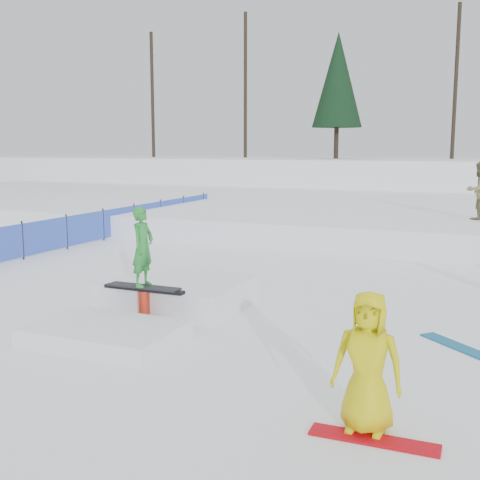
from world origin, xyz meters
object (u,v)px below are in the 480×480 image
at_px(walker_olive, 479,191).
at_px(jib_rail_feature, 161,299).
at_px(spectator_yellow, 368,363).
at_px(safety_fence, 103,224).

distance_m(walker_olive, jib_rail_feature, 12.68).
bearing_deg(walker_olive, spectator_yellow, 46.10).
xyz_separation_m(spectator_yellow, jib_rail_feature, (-4.52, 3.20, -0.50)).
height_order(walker_olive, jib_rail_feature, walker_olive).
relative_size(safety_fence, jib_rail_feature, 3.64).
bearing_deg(safety_fence, spectator_yellow, -43.41).
relative_size(safety_fence, spectator_yellow, 9.95).
bearing_deg(safety_fence, jib_rail_feature, -48.04).
height_order(safety_fence, jib_rail_feature, jib_rail_feature).
height_order(safety_fence, spectator_yellow, spectator_yellow).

